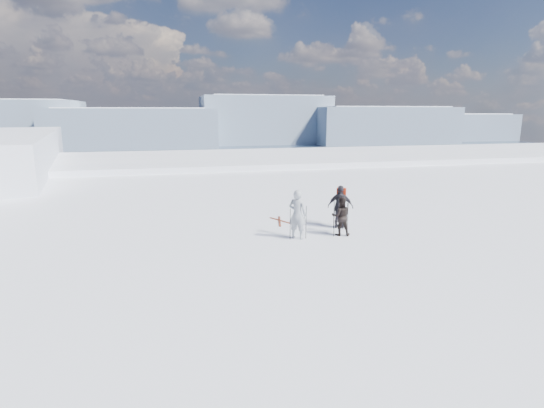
{
  "coord_description": "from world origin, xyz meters",
  "views": [
    {
      "loc": [
        -5.91,
        -12.07,
        4.79
      ],
      "look_at": [
        -2.29,
        3.0,
        1.42
      ],
      "focal_mm": 28.0,
      "sensor_mm": 36.0,
      "label": 1
    }
  ],
  "objects_px": {
    "skis_loose": "(281,221)",
    "skier_dark": "(341,216)",
    "skier_grey": "(297,214)",
    "skier_pack": "(340,207)"
  },
  "relations": [
    {
      "from": "skier_pack",
      "to": "skier_dark",
      "type": "bearing_deg",
      "value": 96.28
    },
    {
      "from": "skier_grey",
      "to": "skier_pack",
      "type": "height_order",
      "value": "skier_grey"
    },
    {
      "from": "skier_dark",
      "to": "skier_pack",
      "type": "height_order",
      "value": "skier_pack"
    },
    {
      "from": "skier_pack",
      "to": "skis_loose",
      "type": "bearing_deg",
      "value": -9.11
    },
    {
      "from": "skier_grey",
      "to": "skier_dark",
      "type": "relative_size",
      "value": 1.25
    },
    {
      "from": "skier_grey",
      "to": "skier_dark",
      "type": "xyz_separation_m",
      "value": [
        1.8,
        0.03,
        -0.19
      ]
    },
    {
      "from": "skier_grey",
      "to": "skis_loose",
      "type": "height_order",
      "value": "skier_grey"
    },
    {
      "from": "skier_dark",
      "to": "skier_pack",
      "type": "xyz_separation_m",
      "value": [
        0.4,
        1.03,
        0.14
      ]
    },
    {
      "from": "skis_loose",
      "to": "skier_dark",
      "type": "bearing_deg",
      "value": -56.2
    },
    {
      "from": "skis_loose",
      "to": "skier_pack",
      "type": "bearing_deg",
      "value": -36.48
    }
  ]
}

